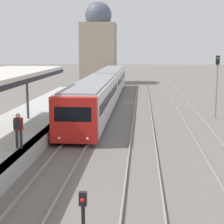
{
  "coord_description": "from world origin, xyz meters",
  "views": [
    {
      "loc": [
        3.75,
        -4.15,
        5.55
      ],
      "look_at": [
        1.92,
        18.78,
        1.57
      ],
      "focal_mm": 60.0,
      "sensor_mm": 36.0,
      "label": 1
    }
  ],
  "objects_px": {
    "person_on_platform": "(18,128)",
    "train_near": "(104,87)",
    "signal_mast_far": "(217,79)",
    "signal_post_near": "(83,220)"
  },
  "relations": [
    {
      "from": "signal_mast_far",
      "to": "person_on_platform",
      "type": "bearing_deg",
      "value": -131.58
    },
    {
      "from": "train_near",
      "to": "signal_post_near",
      "type": "xyz_separation_m",
      "value": [
        2.3,
        -28.38,
        -0.46
      ]
    },
    {
      "from": "person_on_platform",
      "to": "train_near",
      "type": "relative_size",
      "value": 0.05
    },
    {
      "from": "train_near",
      "to": "signal_post_near",
      "type": "relative_size",
      "value": 17.88
    },
    {
      "from": "signal_post_near",
      "to": "person_on_platform",
      "type": "bearing_deg",
      "value": 118.77
    },
    {
      "from": "person_on_platform",
      "to": "signal_mast_far",
      "type": "distance_m",
      "value": 17.47
    },
    {
      "from": "signal_post_near",
      "to": "train_near",
      "type": "bearing_deg",
      "value": 94.63
    },
    {
      "from": "train_near",
      "to": "signal_mast_far",
      "type": "height_order",
      "value": "signal_mast_far"
    },
    {
      "from": "signal_mast_far",
      "to": "train_near",
      "type": "bearing_deg",
      "value": 141.75
    },
    {
      "from": "train_near",
      "to": "signal_post_near",
      "type": "height_order",
      "value": "train_near"
    }
  ]
}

